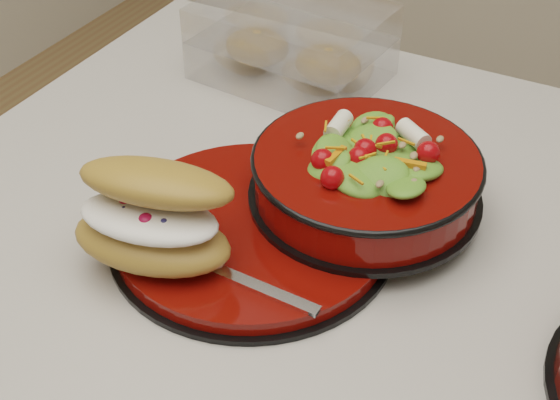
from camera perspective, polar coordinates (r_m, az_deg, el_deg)
The scene contains 5 objects.
dinner_plate at distance 0.75m, azimuth -2.03°, elevation -2.21°, with size 0.28×0.28×0.02m.
salad_bowl at distance 0.76m, azimuth 6.35°, elevation 2.31°, with size 0.23×0.23×0.10m.
croissant at distance 0.69m, azimuth -9.25°, elevation -1.19°, with size 0.16×0.12×0.09m.
fork at distance 0.69m, azimuth -3.58°, elevation -5.53°, with size 0.16×0.02×0.00m.
pastry_box at distance 1.00m, azimuth 0.89°, elevation 11.33°, with size 0.24×0.18×0.09m.
Camera 1 is at (0.05, -0.55, 1.40)m, focal length 50.00 mm.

